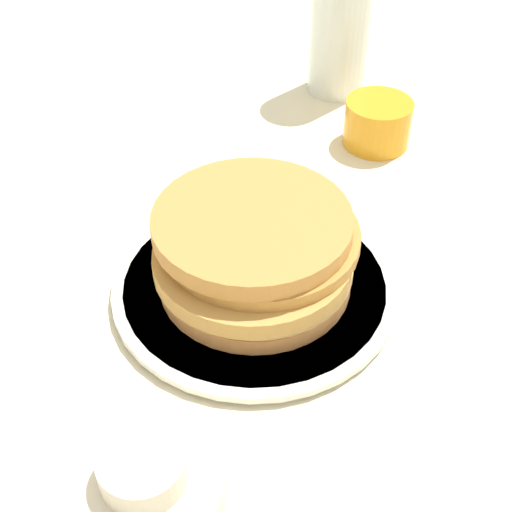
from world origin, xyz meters
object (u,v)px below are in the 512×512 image
at_px(plate, 256,287).
at_px(cream_jug, 150,506).
at_px(juice_glass, 378,123).
at_px(pancake_stack, 254,251).
at_px(water_bottle_mid, 342,15).

distance_m(plate, cream_jug, 0.25).
height_order(plate, juice_glass, juice_glass).
bearing_deg(pancake_stack, juice_glass, 16.80).
height_order(cream_jug, water_bottle_mid, water_bottle_mid).
bearing_deg(cream_jug, plate, 30.66).
xyz_separation_m(pancake_stack, juice_glass, (0.28, 0.09, -0.02)).
bearing_deg(plate, juice_glass, 17.38).
xyz_separation_m(pancake_stack, cream_jug, (-0.22, -0.13, -0.01)).
relative_size(pancake_stack, water_bottle_mid, 0.88).
relative_size(plate, pancake_stack, 1.38).
xyz_separation_m(plate, water_bottle_mid, (0.35, 0.21, 0.10)).
bearing_deg(juice_glass, plate, -162.62).
height_order(plate, cream_jug, cream_jug).
height_order(juice_glass, water_bottle_mid, water_bottle_mid).
height_order(juice_glass, cream_jug, cream_jug).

